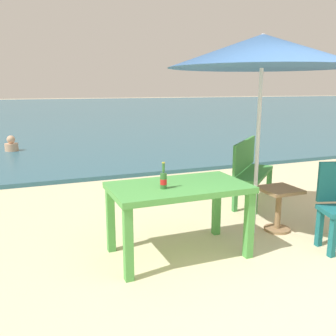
{
  "coord_description": "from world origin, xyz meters",
  "views": [
    {
      "loc": [
        -2.41,
        -1.83,
        1.73
      ],
      "look_at": [
        -0.47,
        3.0,
        0.6
      ],
      "focal_mm": 39.82,
      "sensor_mm": 36.0,
      "label": 1
    }
  ],
  "objects_px": {
    "bench_green_right": "(250,167)",
    "swimmer_person": "(11,145)",
    "picnic_table_green": "(179,195)",
    "patio_umbrella": "(262,51)",
    "beer_bottle_amber": "(163,179)",
    "side_table_wood": "(279,203)"
  },
  "relations": [
    {
      "from": "beer_bottle_amber",
      "to": "side_table_wood",
      "type": "distance_m",
      "value": 1.69
    },
    {
      "from": "picnic_table_green",
      "to": "bench_green_right",
      "type": "distance_m",
      "value": 2.18
    },
    {
      "from": "beer_bottle_amber",
      "to": "patio_umbrella",
      "type": "height_order",
      "value": "patio_umbrella"
    },
    {
      "from": "picnic_table_green",
      "to": "beer_bottle_amber",
      "type": "height_order",
      "value": "beer_bottle_amber"
    },
    {
      "from": "picnic_table_green",
      "to": "beer_bottle_amber",
      "type": "distance_m",
      "value": 0.3
    },
    {
      "from": "bench_green_right",
      "to": "swimmer_person",
      "type": "xyz_separation_m",
      "value": [
        -3.43,
        5.92,
        -0.3
      ]
    },
    {
      "from": "bench_green_right",
      "to": "swimmer_person",
      "type": "bearing_deg",
      "value": 120.09
    },
    {
      "from": "swimmer_person",
      "to": "bench_green_right",
      "type": "bearing_deg",
      "value": -59.91
    },
    {
      "from": "patio_umbrella",
      "to": "bench_green_right",
      "type": "distance_m",
      "value": 2.03
    },
    {
      "from": "patio_umbrella",
      "to": "swimmer_person",
      "type": "bearing_deg",
      "value": 111.48
    },
    {
      "from": "patio_umbrella",
      "to": "bench_green_right",
      "type": "relative_size",
      "value": 2.05
    },
    {
      "from": "swimmer_person",
      "to": "patio_umbrella",
      "type": "bearing_deg",
      "value": -68.52
    },
    {
      "from": "side_table_wood",
      "to": "bench_green_right",
      "type": "distance_m",
      "value": 1.21
    },
    {
      "from": "beer_bottle_amber",
      "to": "swimmer_person",
      "type": "distance_m",
      "value": 7.47
    },
    {
      "from": "patio_umbrella",
      "to": "side_table_wood",
      "type": "relative_size",
      "value": 4.26
    },
    {
      "from": "beer_bottle_amber",
      "to": "side_table_wood",
      "type": "height_order",
      "value": "beer_bottle_amber"
    },
    {
      "from": "picnic_table_green",
      "to": "patio_umbrella",
      "type": "xyz_separation_m",
      "value": [
        1.08,
        0.2,
        1.47
      ]
    },
    {
      "from": "swimmer_person",
      "to": "side_table_wood",
      "type": "bearing_deg",
      "value": -66.42
    },
    {
      "from": "beer_bottle_amber",
      "to": "swimmer_person",
      "type": "xyz_separation_m",
      "value": [
        -1.48,
        7.3,
        -0.61
      ]
    },
    {
      "from": "side_table_wood",
      "to": "bench_green_right",
      "type": "relative_size",
      "value": 0.48
    },
    {
      "from": "beer_bottle_amber",
      "to": "bench_green_right",
      "type": "bearing_deg",
      "value": 35.41
    },
    {
      "from": "picnic_table_green",
      "to": "swimmer_person",
      "type": "relative_size",
      "value": 3.41
    }
  ]
}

